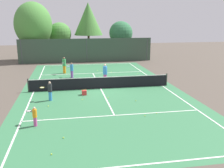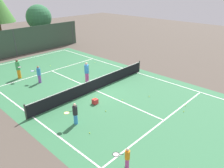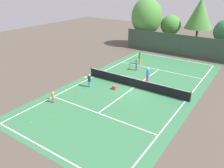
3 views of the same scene
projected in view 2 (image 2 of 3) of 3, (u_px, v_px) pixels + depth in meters
The scene contains 22 objects.
ground_plane at pixel (95, 90), 17.79m from camera, with size 80.00×80.00×0.00m, color brown.
court_surface at pixel (95, 90), 17.79m from camera, with size 13.00×25.00×0.01m.
tennis_net at pixel (95, 84), 17.58m from camera, with size 11.90×0.10×1.10m.
perimeter_fence at pixel (15, 43), 25.91m from camera, with size 18.00×0.12×3.20m.
tree_3 at pixel (39, 18), 30.91m from camera, with size 3.52×3.52×5.44m.
player_0 at pixel (18, 69), 19.76m from camera, with size 0.48×0.96×1.78m.
player_1 at pixel (39, 74), 18.88m from camera, with size 0.70×0.86×1.53m.
player_2 at pixel (126, 158), 9.99m from camera, with size 0.71×0.73×1.12m.
player_3 at pixel (87, 72), 18.95m from camera, with size 0.39×0.39×1.82m.
player_4 at pixel (75, 113), 13.17m from camera, with size 0.88×0.42×1.42m.
ball_crate at pixel (95, 101), 15.69m from camera, with size 0.36×0.35×0.43m.
tennis_ball_0 at pixel (19, 72), 21.42m from camera, with size 0.07×0.07×0.07m, color #CCE533.
tennis_ball_1 at pixel (122, 100), 16.17m from camera, with size 0.07×0.07×0.07m, color #CCE533.
tennis_ball_2 at pixel (71, 80), 19.72m from camera, with size 0.07×0.07×0.07m, color #CCE533.
tennis_ball_4 at pixel (184, 112), 14.70m from camera, with size 0.07×0.07×0.07m, color #CCE533.
tennis_ball_5 at pixel (149, 96), 16.72m from camera, with size 0.07×0.07×0.07m, color #CCE533.
tennis_ball_6 at pixel (95, 62), 24.15m from camera, with size 0.07×0.07×0.07m, color #CCE533.
tennis_ball_8 at pixel (186, 106), 15.44m from camera, with size 0.07×0.07×0.07m, color #CCE533.
tennis_ball_10 at pixel (50, 66), 23.12m from camera, with size 0.07×0.07×0.07m, color #CCE533.
tennis_ball_11 at pixel (106, 111), 14.77m from camera, with size 0.07×0.07×0.07m, color #CCE533.
tennis_ball_12 at pixel (90, 133), 12.56m from camera, with size 0.07×0.07×0.07m, color #CCE533.
tennis_ball_13 at pixel (68, 65), 23.32m from camera, with size 0.07×0.07×0.07m, color #CCE533.
Camera 2 is at (-10.70, -12.00, 7.77)m, focal length 35.03 mm.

